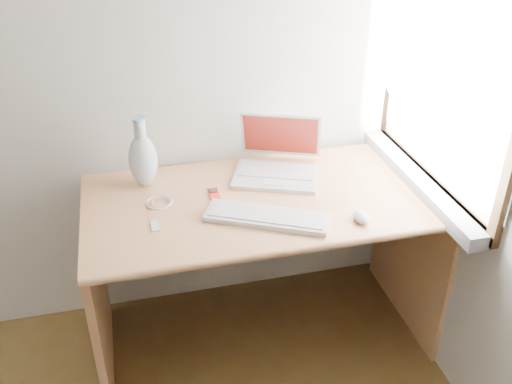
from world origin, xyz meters
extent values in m
cube|color=silver|center=(1.75, 1.30, 1.32)|extent=(0.01, 0.90, 1.00)
cube|color=gray|center=(1.69, 1.30, 0.79)|extent=(0.10, 0.96, 0.06)
cube|color=white|center=(1.67, 1.30, 1.35)|extent=(0.02, 0.84, 0.92)
cube|color=tan|center=(1.03, 1.35, 0.76)|extent=(1.46, 0.73, 0.03)
cube|color=tan|center=(0.31, 1.35, 0.37)|extent=(0.03, 0.69, 0.74)
cube|color=tan|center=(1.75, 1.35, 0.37)|extent=(0.03, 0.69, 0.74)
cube|color=tan|center=(1.03, 1.70, 0.49)|extent=(1.40, 0.03, 0.50)
cube|color=white|center=(1.12, 1.49, 0.78)|extent=(0.42, 0.37, 0.02)
cube|color=white|center=(1.12, 1.49, 0.79)|extent=(0.35, 0.25, 0.00)
cube|color=white|center=(1.12, 1.62, 0.90)|extent=(0.37, 0.22, 0.23)
cube|color=maroon|center=(1.12, 1.62, 0.90)|extent=(0.33, 0.19, 0.20)
cube|color=white|center=(1.00, 1.19, 0.78)|extent=(0.49, 0.35, 0.02)
cube|color=white|center=(1.00, 1.19, 0.80)|extent=(0.45, 0.30, 0.00)
ellipsoid|color=white|center=(1.35, 1.09, 0.79)|extent=(0.06, 0.09, 0.03)
cube|color=red|center=(0.83, 1.42, 0.78)|extent=(0.04, 0.09, 0.01)
cube|color=black|center=(0.83, 1.42, 0.78)|extent=(0.03, 0.03, 0.00)
torus|color=white|center=(0.61, 1.41, 0.78)|extent=(0.13, 0.13, 0.01)
cube|color=white|center=(0.57, 1.24, 0.78)|extent=(0.03, 0.08, 0.01)
ellipsoid|color=silver|center=(0.57, 1.57, 0.89)|extent=(0.12, 0.12, 0.23)
cylinder|color=silver|center=(0.57, 1.57, 1.03)|extent=(0.05, 0.05, 0.09)
cylinder|color=#7DA6C8|center=(0.57, 1.57, 1.07)|extent=(0.06, 0.06, 0.01)
camera|label=1|loc=(0.52, -0.58, 1.98)|focal=40.00mm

